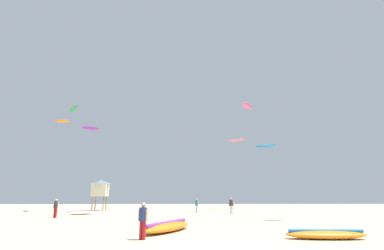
% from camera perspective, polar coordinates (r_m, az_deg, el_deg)
% --- Properties ---
extents(person_foreground, '(0.51, 0.40, 1.75)m').
position_cam_1_polar(person_foreground, '(15.32, -9.49, -17.32)').
color(person_foreground, '#B21E23').
rests_on(person_foreground, ground).
extents(person_midground, '(0.38, 0.47, 1.69)m').
position_cam_1_polar(person_midground, '(36.89, 0.91, -15.13)').
color(person_midground, silver).
rests_on(person_midground, ground).
extents(person_left, '(0.56, 0.41, 1.79)m').
position_cam_1_polar(person_left, '(35.17, 7.60, -15.01)').
color(person_left, silver).
rests_on(person_left, ground).
extents(person_right, '(0.55, 0.39, 1.74)m').
position_cam_1_polar(person_right, '(31.62, -24.89, -14.17)').
color(person_right, '#B21E23').
rests_on(person_right, ground).
extents(kite_grounded_near, '(3.01, 2.86, 0.38)m').
position_cam_1_polar(kite_grounded_near, '(35.71, -20.69, -15.65)').
color(kite_grounded_near, white).
rests_on(kite_grounded_near, ground).
extents(kite_grounded_mid, '(3.46, 5.14, 0.62)m').
position_cam_1_polar(kite_grounded_mid, '(18.40, -4.88, -19.04)').
color(kite_grounded_mid, orange).
rests_on(kite_grounded_mid, ground).
extents(kite_grounded_far, '(4.00, 1.40, 0.49)m').
position_cam_1_polar(kite_grounded_far, '(16.77, 24.51, -18.72)').
color(kite_grounded_far, orange).
rests_on(kite_grounded_far, ground).
extents(lifeguard_tower, '(2.30, 2.30, 4.15)m').
position_cam_1_polar(lifeguard_tower, '(43.89, -17.35, -11.56)').
color(lifeguard_tower, '#8C704C').
rests_on(lifeguard_tower, ground).
extents(kite_aloft_0, '(2.50, 0.88, 0.50)m').
position_cam_1_polar(kite_aloft_0, '(52.26, -23.81, 0.72)').
color(kite_aloft_0, orange).
extents(kite_aloft_1, '(2.28, 1.47, 0.56)m').
position_cam_1_polar(kite_aloft_1, '(42.49, -19.08, -0.58)').
color(kite_aloft_1, purple).
extents(kite_aloft_2, '(3.59, 2.57, 0.49)m').
position_cam_1_polar(kite_aloft_2, '(52.04, 14.08, -4.01)').
color(kite_aloft_2, blue).
extents(kite_aloft_3, '(3.06, 3.60, 0.93)m').
position_cam_1_polar(kite_aloft_3, '(52.22, 10.67, 3.66)').
color(kite_aloft_3, '#E5598C').
extents(kite_aloft_5, '(2.68, 2.48, 0.35)m').
position_cam_1_polar(kite_aloft_5, '(45.29, 8.59, -2.96)').
color(kite_aloft_5, '#E5598C').
extents(kite_aloft_6, '(2.66, 3.65, 0.88)m').
position_cam_1_polar(kite_aloft_6, '(45.38, -22.04, 2.94)').
color(kite_aloft_6, green).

